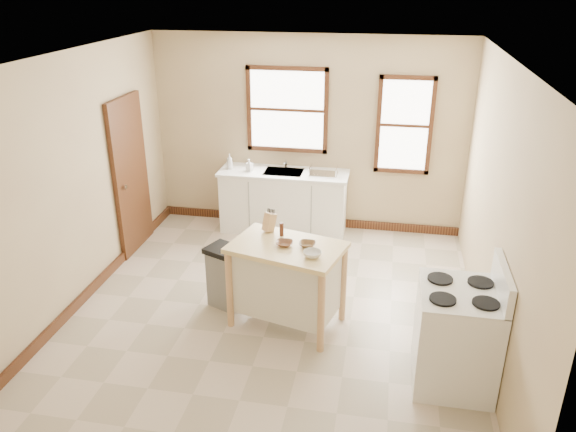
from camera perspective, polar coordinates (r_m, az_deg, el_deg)
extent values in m
plane|color=beige|center=(6.46, -1.53, -9.71)|extent=(5.00, 5.00, 0.00)
plane|color=white|center=(5.46, -1.86, 15.71)|extent=(5.00, 5.00, 0.00)
cube|color=tan|center=(8.16, 2.03, 8.27)|extent=(4.50, 0.04, 2.80)
cube|color=tan|center=(6.64, -21.05, 3.09)|extent=(0.04, 5.00, 2.80)
cube|color=tan|center=(5.81, 20.59, 0.30)|extent=(0.04, 5.00, 2.80)
cube|color=black|center=(7.80, -15.69, 3.99)|extent=(0.06, 0.90, 2.10)
cube|color=black|center=(8.58, 1.88, -0.45)|extent=(4.50, 0.04, 0.12)
cube|color=black|center=(7.17, -19.30, -7.00)|extent=(0.04, 5.00, 0.12)
cylinder|color=silver|center=(8.20, -0.21, 5.66)|extent=(0.03, 0.03, 0.22)
imported|color=#B2B2B2|center=(8.20, -5.96, 5.54)|extent=(0.11, 0.11, 0.22)
imported|color=#B2B2B2|center=(8.08, -3.95, 5.19)|extent=(0.10, 0.11, 0.18)
cylinder|color=#411E11|center=(6.00, -0.66, -1.36)|extent=(0.06, 0.06, 0.15)
imported|color=brown|center=(5.81, -0.36, -2.81)|extent=(0.19, 0.19, 0.04)
imported|color=brown|center=(5.80, 1.97, -2.89)|extent=(0.17, 0.17, 0.04)
imported|color=silver|center=(5.59, 2.49, -3.88)|extent=(0.26, 0.26, 0.06)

